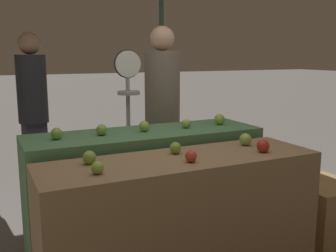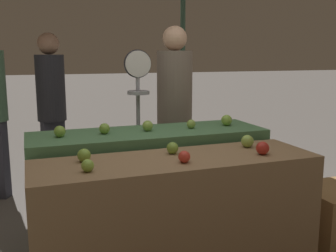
{
  "view_description": "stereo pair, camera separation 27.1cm",
  "coord_description": "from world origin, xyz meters",
  "px_view_note": "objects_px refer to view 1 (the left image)",
  "views": [
    {
      "loc": [
        -1.11,
        -2.11,
        1.53
      ],
      "look_at": [
        0.05,
        0.3,
        1.05
      ],
      "focal_mm": 42.0,
      "sensor_mm": 36.0,
      "label": 1
    },
    {
      "loc": [
        -0.86,
        -2.22,
        1.53
      ],
      "look_at": [
        0.05,
        0.3,
        1.05
      ],
      "focal_mm": 42.0,
      "sensor_mm": 36.0,
      "label": 2
    }
  ],
  "objects_px": {
    "produce_scale": "(128,100)",
    "wooden_crate_side": "(323,213)",
    "person_customer_right": "(33,102)",
    "person_vendor_at_scale": "(162,104)"
  },
  "relations": [
    {
      "from": "produce_scale",
      "to": "person_vendor_at_scale",
      "type": "height_order",
      "value": "person_vendor_at_scale"
    },
    {
      "from": "person_customer_right",
      "to": "person_vendor_at_scale",
      "type": "bearing_deg",
      "value": 127.42
    },
    {
      "from": "person_vendor_at_scale",
      "to": "wooden_crate_side",
      "type": "distance_m",
      "value": 1.75
    },
    {
      "from": "person_customer_right",
      "to": "wooden_crate_side",
      "type": "xyz_separation_m",
      "value": [
        1.98,
        -2.15,
        -0.79
      ]
    },
    {
      "from": "produce_scale",
      "to": "wooden_crate_side",
      "type": "relative_size",
      "value": 3.13
    },
    {
      "from": "produce_scale",
      "to": "wooden_crate_side",
      "type": "bearing_deg",
      "value": -41.33
    },
    {
      "from": "person_vendor_at_scale",
      "to": "person_customer_right",
      "type": "height_order",
      "value": "person_vendor_at_scale"
    },
    {
      "from": "person_vendor_at_scale",
      "to": "wooden_crate_side",
      "type": "height_order",
      "value": "person_vendor_at_scale"
    },
    {
      "from": "person_vendor_at_scale",
      "to": "person_customer_right",
      "type": "bearing_deg",
      "value": -27.07
    },
    {
      "from": "person_customer_right",
      "to": "wooden_crate_side",
      "type": "relative_size",
      "value": 3.5
    }
  ]
}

